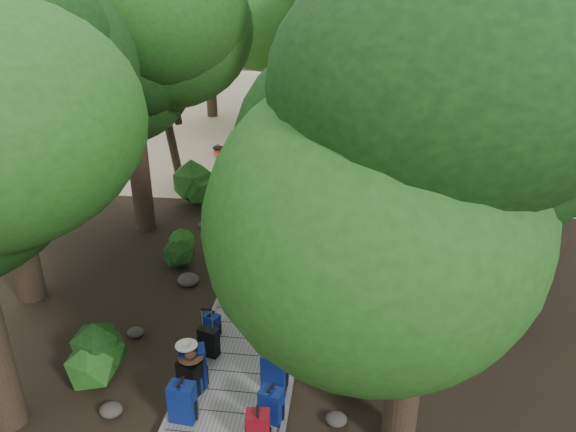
% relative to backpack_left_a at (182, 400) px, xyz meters
% --- Properties ---
extents(ground, '(120.00, 120.00, 0.00)m').
position_rel_backpack_left_a_xyz_m(ground, '(0.68, 4.23, -0.51)').
color(ground, black).
rests_on(ground, ground).
extents(sand_beach, '(40.00, 22.00, 0.02)m').
position_rel_backpack_left_a_xyz_m(sand_beach, '(0.68, 20.23, -0.50)').
color(sand_beach, tan).
rests_on(sand_beach, ground).
extents(boardwalk, '(2.00, 12.00, 0.12)m').
position_rel_backpack_left_a_xyz_m(boardwalk, '(0.68, 5.23, -0.45)').
color(boardwalk, gray).
rests_on(boardwalk, ground).
extents(backpack_left_a, '(0.44, 0.33, 0.78)m').
position_rel_backpack_left_a_xyz_m(backpack_left_a, '(0.00, 0.00, 0.00)').
color(backpack_left_a, navy).
rests_on(backpack_left_a, boardwalk).
extents(backpack_left_b, '(0.46, 0.40, 0.71)m').
position_rel_backpack_left_a_xyz_m(backpack_left_b, '(-0.06, 0.62, -0.03)').
color(backpack_left_b, black).
rests_on(backpack_left_b, boardwalk).
extents(backpack_left_c, '(0.54, 0.46, 0.85)m').
position_rel_backpack_left_a_xyz_m(backpack_left_c, '(-0.06, 0.83, 0.03)').
color(backpack_left_c, navy).
rests_on(backpack_left_c, boardwalk).
extents(backpack_left_d, '(0.39, 0.34, 0.49)m').
position_rel_backpack_left_a_xyz_m(backpack_left_d, '(-0.11, 2.30, -0.14)').
color(backpack_left_d, navy).
rests_on(backpack_left_d, boardwalk).
extents(backpack_right_a, '(0.40, 0.30, 0.66)m').
position_rel_backpack_left_a_xyz_m(backpack_right_a, '(1.30, -0.34, -0.06)').
color(backpack_right_a, maroon).
rests_on(backpack_right_a, boardwalk).
extents(backpack_right_b, '(0.43, 0.35, 0.67)m').
position_rel_backpack_left_a_xyz_m(backpack_right_b, '(1.43, 0.16, -0.05)').
color(backpack_right_b, navy).
rests_on(backpack_right_b, boardwalk).
extents(backpack_right_c, '(0.48, 0.38, 0.73)m').
position_rel_backpack_left_a_xyz_m(backpack_right_c, '(1.37, 0.98, -0.03)').
color(backpack_right_c, navy).
rests_on(backpack_right_c, boardwalk).
extents(backpack_right_d, '(0.43, 0.32, 0.62)m').
position_rel_backpack_left_a_xyz_m(backpack_right_d, '(1.30, 1.67, -0.08)').
color(backpack_right_d, '#2E3819').
rests_on(backpack_right_d, boardwalk).
extents(duffel_right_khaki, '(0.42, 0.63, 0.42)m').
position_rel_backpack_left_a_xyz_m(duffel_right_khaki, '(1.50, 2.28, -0.18)').
color(duffel_right_khaki, olive).
rests_on(duffel_right_khaki, boardwalk).
extents(duffel_right_black, '(0.68, 0.78, 0.42)m').
position_rel_backpack_left_a_xyz_m(duffel_right_black, '(1.28, 2.64, -0.18)').
color(duffel_right_black, black).
rests_on(duffel_right_black, boardwalk).
extents(suitcase_on_boardwalk, '(0.42, 0.30, 0.58)m').
position_rel_backpack_left_a_xyz_m(suitcase_on_boardwalk, '(0.01, 1.66, -0.10)').
color(suitcase_on_boardwalk, black).
rests_on(suitcase_on_boardwalk, boardwalk).
extents(lone_suitcase_on_sand, '(0.47, 0.29, 0.72)m').
position_rel_backpack_left_a_xyz_m(lone_suitcase_on_sand, '(1.13, 12.05, -0.13)').
color(lone_suitcase_on_sand, black).
rests_on(lone_suitcase_on_sand, sand_beach).
extents(hat_brown, '(0.44, 0.44, 0.13)m').
position_rel_backpack_left_a_xyz_m(hat_brown, '(-0.03, 0.67, 0.39)').
color(hat_brown, '#51351E').
rests_on(hat_brown, backpack_left_b).
extents(hat_white, '(0.39, 0.39, 0.13)m').
position_rel_backpack_left_a_xyz_m(hat_white, '(-0.14, 0.81, 0.52)').
color(hat_white, silver).
rests_on(hat_white, backpack_left_c).
extents(kayak, '(1.61, 3.37, 0.33)m').
position_rel_backpack_left_a_xyz_m(kayak, '(-2.75, 13.79, -0.32)').
color(kayak, '#A8170E').
rests_on(kayak, sand_beach).
extents(sun_lounger, '(1.03, 1.76, 0.54)m').
position_rel_backpack_left_a_xyz_m(sun_lounger, '(3.85, 13.70, -0.22)').
color(sun_lounger, silver).
rests_on(sun_lounger, sand_beach).
extents(tree_right_a, '(4.58, 4.58, 7.63)m').
position_rel_backpack_left_a_xyz_m(tree_right_a, '(3.48, 0.10, 3.31)').
color(tree_right_a, black).
rests_on(tree_right_a, ground).
extents(tree_right_b, '(5.01, 5.01, 8.94)m').
position_rel_backpack_left_a_xyz_m(tree_right_b, '(5.65, 3.29, 3.96)').
color(tree_right_b, black).
rests_on(tree_right_b, ground).
extents(tree_right_c, '(5.54, 5.54, 9.59)m').
position_rel_backpack_left_a_xyz_m(tree_right_c, '(4.78, 5.41, 4.28)').
color(tree_right_c, black).
rests_on(tree_right_c, ground).
extents(tree_right_d, '(6.23, 6.23, 11.42)m').
position_rel_backpack_left_a_xyz_m(tree_right_d, '(5.70, 7.76, 5.20)').
color(tree_right_d, black).
rests_on(tree_right_d, ground).
extents(tree_right_e, '(5.60, 5.60, 10.07)m').
position_rel_backpack_left_a_xyz_m(tree_right_e, '(4.96, 11.17, 4.53)').
color(tree_right_e, black).
rests_on(tree_right_e, ground).
extents(tree_right_f, '(6.05, 6.05, 10.80)m').
position_rel_backpack_left_a_xyz_m(tree_right_f, '(6.78, 13.50, 4.89)').
color(tree_right_f, black).
rests_on(tree_right_f, ground).
extents(tree_left_c, '(4.60, 4.60, 8.00)m').
position_rel_backpack_left_a_xyz_m(tree_left_c, '(-3.25, 7.06, 3.49)').
color(tree_left_c, black).
rests_on(tree_left_c, ground).
extents(tree_back_a, '(4.55, 4.55, 7.87)m').
position_rel_backpack_left_a_xyz_m(tree_back_a, '(-1.00, 19.68, 3.43)').
color(tree_back_a, black).
rests_on(tree_back_a, ground).
extents(tree_back_b, '(5.04, 5.04, 9.00)m').
position_rel_backpack_left_a_xyz_m(tree_back_b, '(2.83, 19.87, 3.99)').
color(tree_back_b, black).
rests_on(tree_back_b, ground).
extents(tree_back_c, '(5.11, 5.11, 9.20)m').
position_rel_backpack_left_a_xyz_m(tree_back_c, '(5.65, 19.30, 4.09)').
color(tree_back_c, black).
rests_on(tree_back_c, ground).
extents(tree_back_d, '(4.26, 4.26, 7.10)m').
position_rel_backpack_left_a_xyz_m(tree_back_d, '(-4.40, 19.37, 3.04)').
color(tree_back_d, black).
rests_on(tree_back_d, ground).
extents(palm_right_a, '(4.81, 4.81, 8.20)m').
position_rel_backpack_left_a_xyz_m(palm_right_a, '(3.44, 9.80, 3.59)').
color(palm_right_a, '#133A10').
rests_on(palm_right_a, ground).
extents(palm_right_b, '(4.89, 4.89, 9.44)m').
position_rel_backpack_left_a_xyz_m(palm_right_b, '(5.26, 15.82, 4.21)').
color(palm_right_b, '#133A10').
rests_on(palm_right_b, ground).
extents(palm_right_c, '(4.22, 4.22, 6.72)m').
position_rel_backpack_left_a_xyz_m(palm_right_c, '(2.64, 17.18, 2.85)').
color(palm_right_c, '#133A10').
rests_on(palm_right_c, ground).
extents(palm_left_a, '(3.85, 3.85, 6.13)m').
position_rel_backpack_left_a_xyz_m(palm_left_a, '(-3.59, 10.71, 2.55)').
color(palm_left_a, '#133A10').
rests_on(palm_left_a, ground).
extents(rock_left_a, '(0.39, 0.35, 0.21)m').
position_rel_backpack_left_a_xyz_m(rock_left_a, '(-1.28, 0.04, -0.40)').
color(rock_left_a, '#4C473F').
rests_on(rock_left_a, ground).
extents(rock_left_b, '(0.34, 0.31, 0.19)m').
position_rel_backpack_left_a_xyz_m(rock_left_b, '(-1.67, 2.18, -0.42)').
color(rock_left_b, '#4C473F').
rests_on(rock_left_b, ground).
extents(rock_left_c, '(0.51, 0.46, 0.28)m').
position_rel_backpack_left_a_xyz_m(rock_left_c, '(-1.17, 4.23, -0.37)').
color(rock_left_c, '#4C473F').
rests_on(rock_left_c, ground).
extents(rock_left_d, '(0.31, 0.28, 0.17)m').
position_rel_backpack_left_a_xyz_m(rock_left_d, '(-1.62, 7.27, -0.42)').
color(rock_left_d, '#4C473F').
rests_on(rock_left_d, ground).
extents(rock_right_a, '(0.36, 0.32, 0.20)m').
position_rel_backpack_left_a_xyz_m(rock_right_a, '(2.49, 0.31, -0.41)').
color(rock_right_a, '#4C473F').
rests_on(rock_right_a, ground).
extents(rock_right_b, '(0.53, 0.47, 0.29)m').
position_rel_backpack_left_a_xyz_m(rock_right_b, '(3.10, 2.59, -0.37)').
color(rock_right_b, '#4C473F').
rests_on(rock_right_b, ground).
extents(rock_right_c, '(0.34, 0.31, 0.19)m').
position_rel_backpack_left_a_xyz_m(rock_right_c, '(2.50, 5.77, -0.42)').
color(rock_right_c, '#4C473F').
rests_on(rock_right_c, ground).
extents(rock_right_d, '(0.58, 0.52, 0.32)m').
position_rel_backpack_left_a_xyz_m(rock_right_d, '(3.69, 8.55, -0.35)').
color(rock_right_d, '#4C473F').
rests_on(rock_right_d, ground).
extents(shrub_left_a, '(1.09, 1.09, 0.98)m').
position_rel_backpack_left_a_xyz_m(shrub_left_a, '(-1.85, 0.94, -0.02)').
color(shrub_left_a, '#1E4B16').
rests_on(shrub_left_a, ground).
extents(shrub_left_b, '(0.96, 0.96, 0.87)m').
position_rel_backpack_left_a_xyz_m(shrub_left_b, '(-1.52, 5.10, -0.08)').
color(shrub_left_b, '#1E4B16').
rests_on(shrub_left_b, ground).
extents(shrub_left_c, '(1.37, 1.37, 1.24)m').
position_rel_backpack_left_a_xyz_m(shrub_left_c, '(-2.18, 8.87, 0.11)').
color(shrub_left_c, '#1E4B16').
rests_on(shrub_left_c, ground).
extents(shrub_right_a, '(0.93, 0.93, 0.84)m').
position_rel_backpack_left_a_xyz_m(shrub_right_a, '(2.79, 1.41, -0.09)').
color(shrub_right_a, '#1E4B16').
rests_on(shrub_right_a, ground).
extents(shrub_right_b, '(1.12, 1.12, 1.00)m').
position_rel_backpack_left_a_xyz_m(shrub_right_b, '(3.09, 6.11, -0.01)').
color(shrub_right_b, '#1E4B16').
rests_on(shrub_right_b, ground).
extents(shrub_right_c, '(0.79, 0.79, 0.71)m').
position_rel_backpack_left_a_xyz_m(shrub_right_c, '(2.30, 9.54, -0.15)').
color(shrub_right_c, '#1E4B16').
rests_on(shrub_right_c, ground).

